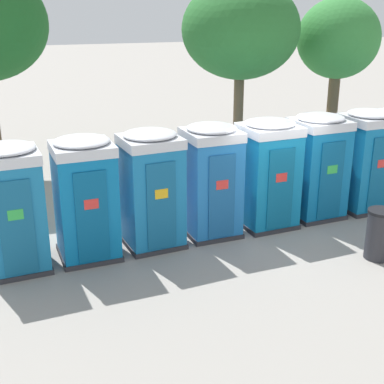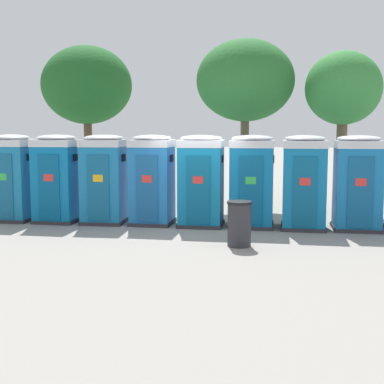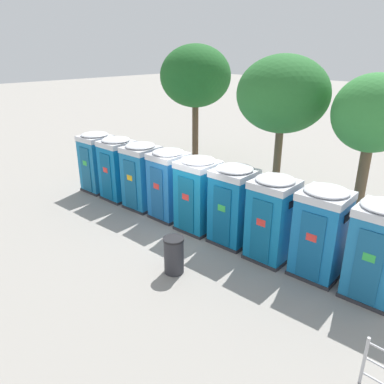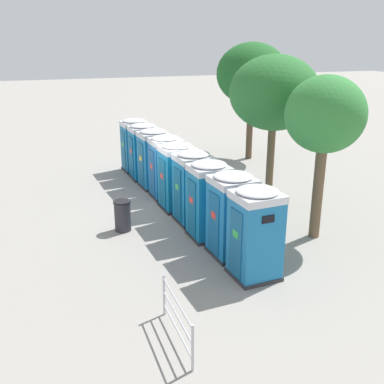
{
  "view_description": "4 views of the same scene",
  "coord_description": "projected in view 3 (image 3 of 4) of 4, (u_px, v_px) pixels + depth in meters",
  "views": [
    {
      "loc": [
        -5.54,
        -10.43,
        4.98
      ],
      "look_at": [
        -1.87,
        -0.01,
        1.06
      ],
      "focal_mm": 50.0,
      "sensor_mm": 36.0,
      "label": 1
    },
    {
      "loc": [
        2.94,
        -14.45,
        2.76
      ],
      "look_at": [
        -0.27,
        0.09,
        0.94
      ],
      "focal_mm": 50.0,
      "sensor_mm": 36.0,
      "label": 2
    },
    {
      "loc": [
        8.01,
        -8.25,
        5.86
      ],
      "look_at": [
        -0.3,
        0.09,
        1.26
      ],
      "focal_mm": 35.0,
      "sensor_mm": 36.0,
      "label": 3
    },
    {
      "loc": [
        15.29,
        -4.74,
        6.15
      ],
      "look_at": [
        1.31,
        0.19,
        1.06
      ],
      "focal_mm": 42.0,
      "sensor_mm": 36.0,
      "label": 4
    }
  ],
  "objects": [
    {
      "name": "portapotty_2",
      "position": [
        142.0,
        176.0,
        14.16
      ],
      "size": [
        1.3,
        1.3,
        2.54
      ],
      "color": "#2D2D33",
      "rests_on": "ground"
    },
    {
      "name": "street_tree_0",
      "position": [
        195.0,
        77.0,
        19.05
      ],
      "size": [
        3.62,
        3.62,
        6.0
      ],
      "color": "brown",
      "rests_on": "ground"
    },
    {
      "name": "street_tree_1",
      "position": [
        373.0,
        115.0,
        11.14
      ],
      "size": [
        2.42,
        2.42,
        5.16
      ],
      "color": "brown",
      "rests_on": "ground"
    },
    {
      "name": "portapotty_3",
      "position": [
        169.0,
        184.0,
        13.32
      ],
      "size": [
        1.21,
        1.24,
        2.54
      ],
      "color": "#2D2D33",
      "rests_on": "ground"
    },
    {
      "name": "portapotty_6",
      "position": [
        272.0,
        218.0,
        10.67
      ],
      "size": [
        1.24,
        1.25,
        2.54
      ],
      "color": "#2D2D33",
      "rests_on": "ground"
    },
    {
      "name": "trash_can",
      "position": [
        174.0,
        255.0,
        10.22
      ],
      "size": [
        0.58,
        0.58,
        1.05
      ],
      "color": "#2D2D33",
      "rests_on": "ground"
    },
    {
      "name": "portapotty_7",
      "position": [
        321.0,
        232.0,
        9.87
      ],
      "size": [
        1.31,
        1.27,
        2.54
      ],
      "color": "#2D2D33",
      "rests_on": "ground"
    },
    {
      "name": "portapotty_4",
      "position": [
        197.0,
        194.0,
        12.41
      ],
      "size": [
        1.3,
        1.27,
        2.54
      ],
      "color": "#2D2D33",
      "rests_on": "ground"
    },
    {
      "name": "portapotty_5",
      "position": [
        233.0,
        204.0,
        11.58
      ],
      "size": [
        1.28,
        1.26,
        2.54
      ],
      "color": "#2D2D33",
      "rests_on": "ground"
    },
    {
      "name": "ground_plane",
      "position": [
        196.0,
        229.0,
        12.84
      ],
      "size": [
        120.0,
        120.0,
        0.0
      ],
      "primitive_type": "plane",
      "color": "gray"
    },
    {
      "name": "street_tree_2",
      "position": [
        283.0,
        95.0,
        13.09
      ],
      "size": [
        3.25,
        3.25,
        5.64
      ],
      "color": "brown",
      "rests_on": "ground"
    },
    {
      "name": "portapotty_8",
      "position": [
        376.0,
        250.0,
        8.98
      ],
      "size": [
        1.25,
        1.27,
        2.54
      ],
      "color": "#2D2D33",
      "rests_on": "ground"
    },
    {
      "name": "portapotty_1",
      "position": [
        118.0,
        168.0,
        15.01
      ],
      "size": [
        1.25,
        1.25,
        2.54
      ],
      "color": "#2D2D33",
      "rests_on": "ground"
    },
    {
      "name": "portapotty_0",
      "position": [
        97.0,
        162.0,
        15.87
      ],
      "size": [
        1.25,
        1.27,
        2.54
      ],
      "color": "#2D2D33",
      "rests_on": "ground"
    }
  ]
}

